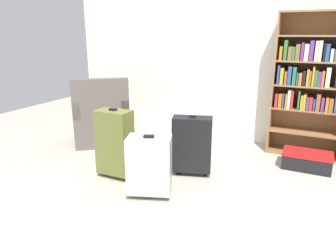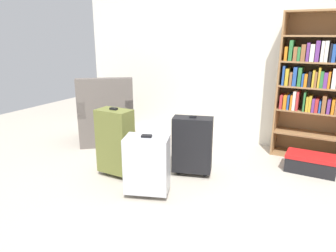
{
  "view_description": "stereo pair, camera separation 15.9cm",
  "coord_description": "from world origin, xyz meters",
  "px_view_note": "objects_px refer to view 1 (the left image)",
  "views": [
    {
      "loc": [
        1.13,
        -2.39,
        1.44
      ],
      "look_at": [
        -0.18,
        0.32,
        0.55
      ],
      "focal_mm": 33.77,
      "sensor_mm": 36.0,
      "label": 1
    },
    {
      "loc": [
        1.27,
        -2.32,
        1.44
      ],
      "look_at": [
        -0.18,
        0.32,
        0.55
      ],
      "focal_mm": 33.77,
      "sensor_mm": 36.0,
      "label": 2
    }
  ],
  "objects_px": {
    "suitcase_olive": "(115,142)",
    "suitcase_silver": "(149,165)",
    "mug": "(125,145)",
    "storage_box": "(307,160)",
    "armchair": "(102,119)",
    "bookshelf": "(310,81)",
    "suitcase_black": "(192,144)"
  },
  "relations": [
    {
      "from": "suitcase_olive",
      "to": "suitcase_silver",
      "type": "relative_size",
      "value": 1.25
    },
    {
      "from": "suitcase_olive",
      "to": "mug",
      "type": "bearing_deg",
      "value": 116.71
    },
    {
      "from": "suitcase_olive",
      "to": "suitcase_silver",
      "type": "bearing_deg",
      "value": -21.12
    },
    {
      "from": "storage_box",
      "to": "suitcase_silver",
      "type": "bearing_deg",
      "value": -134.88
    },
    {
      "from": "armchair",
      "to": "suitcase_olive",
      "type": "relative_size",
      "value": 1.35
    },
    {
      "from": "bookshelf",
      "to": "armchair",
      "type": "xyz_separation_m",
      "value": [
        -2.5,
        -0.7,
        -0.58
      ]
    },
    {
      "from": "suitcase_olive",
      "to": "suitcase_black",
      "type": "xyz_separation_m",
      "value": [
        0.69,
        0.39,
        -0.04
      ]
    },
    {
      "from": "suitcase_black",
      "to": "suitcase_silver",
      "type": "height_order",
      "value": "suitcase_black"
    },
    {
      "from": "suitcase_black",
      "to": "bookshelf",
      "type": "bearing_deg",
      "value": 48.59
    },
    {
      "from": "mug",
      "to": "suitcase_silver",
      "type": "height_order",
      "value": "suitcase_silver"
    },
    {
      "from": "armchair",
      "to": "suitcase_black",
      "type": "height_order",
      "value": "armchair"
    },
    {
      "from": "bookshelf",
      "to": "mug",
      "type": "distance_m",
      "value": 2.37
    },
    {
      "from": "suitcase_black",
      "to": "storage_box",
      "type": "bearing_deg",
      "value": 32.05
    },
    {
      "from": "bookshelf",
      "to": "suitcase_black",
      "type": "bearing_deg",
      "value": -131.41
    },
    {
      "from": "suitcase_black",
      "to": "suitcase_olive",
      "type": "bearing_deg",
      "value": -150.24
    },
    {
      "from": "bookshelf",
      "to": "suitcase_olive",
      "type": "height_order",
      "value": "bookshelf"
    },
    {
      "from": "bookshelf",
      "to": "storage_box",
      "type": "bearing_deg",
      "value": -80.59
    },
    {
      "from": "mug",
      "to": "storage_box",
      "type": "height_order",
      "value": "storage_box"
    },
    {
      "from": "armchair",
      "to": "suitcase_silver",
      "type": "relative_size",
      "value": 1.69
    },
    {
      "from": "armchair",
      "to": "storage_box",
      "type": "distance_m",
      "value": 2.6
    },
    {
      "from": "bookshelf",
      "to": "mug",
      "type": "relative_size",
      "value": 13.97
    },
    {
      "from": "bookshelf",
      "to": "mug",
      "type": "bearing_deg",
      "value": -158.48
    },
    {
      "from": "armchair",
      "to": "storage_box",
      "type": "relative_size",
      "value": 1.94
    },
    {
      "from": "bookshelf",
      "to": "suitcase_silver",
      "type": "xyz_separation_m",
      "value": [
        -1.19,
        -1.73,
        -0.59
      ]
    },
    {
      "from": "mug",
      "to": "suitcase_olive",
      "type": "relative_size",
      "value": 0.16
    },
    {
      "from": "bookshelf",
      "to": "armchair",
      "type": "height_order",
      "value": "bookshelf"
    },
    {
      "from": "storage_box",
      "to": "suitcase_olive",
      "type": "relative_size",
      "value": 0.7
    },
    {
      "from": "suitcase_silver",
      "to": "armchair",
      "type": "bearing_deg",
      "value": 141.75
    },
    {
      "from": "mug",
      "to": "suitcase_olive",
      "type": "distance_m",
      "value": 0.88
    },
    {
      "from": "bookshelf",
      "to": "mug",
      "type": "xyz_separation_m",
      "value": [
        -2.06,
        -0.81,
        -0.85
      ]
    },
    {
      "from": "bookshelf",
      "to": "storage_box",
      "type": "height_order",
      "value": "bookshelf"
    },
    {
      "from": "armchair",
      "to": "storage_box",
      "type": "bearing_deg",
      "value": 5.14
    }
  ]
}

